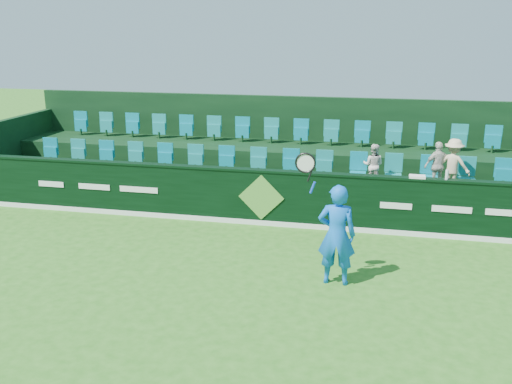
% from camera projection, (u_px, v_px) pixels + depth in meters
% --- Properties ---
extents(ground, '(60.00, 60.00, 0.00)m').
position_uv_depth(ground, '(216.00, 298.00, 10.00)').
color(ground, '#276518').
rests_on(ground, ground).
extents(sponsor_hoarding, '(16.00, 0.25, 1.35)m').
position_uv_depth(sponsor_hoarding, '(262.00, 197.00, 13.56)').
color(sponsor_hoarding, black).
rests_on(sponsor_hoarding, ground).
extents(stand_tier_front, '(16.00, 2.00, 0.80)m').
position_uv_depth(stand_tier_front, '(271.00, 195.00, 14.67)').
color(stand_tier_front, black).
rests_on(stand_tier_front, ground).
extents(stand_tier_back, '(16.00, 1.80, 1.30)m').
position_uv_depth(stand_tier_back, '(283.00, 168.00, 16.38)').
color(stand_tier_back, black).
rests_on(stand_tier_back, ground).
extents(stand_rear, '(16.00, 4.10, 2.60)m').
position_uv_depth(stand_rear, '(286.00, 146.00, 16.64)').
color(stand_rear, black).
rests_on(stand_rear, ground).
extents(seat_row_front, '(13.50, 0.50, 0.60)m').
position_uv_depth(seat_row_front, '(274.00, 165.00, 14.85)').
color(seat_row_front, '#087D90').
rests_on(seat_row_front, stand_tier_front).
extents(seat_row_back, '(13.50, 0.50, 0.60)m').
position_uv_depth(seat_row_back, '(286.00, 134.00, 16.40)').
color(seat_row_back, '#087D90').
rests_on(seat_row_back, stand_tier_back).
extents(tennis_player, '(1.18, 0.46, 2.52)m').
position_uv_depth(tennis_player, '(336.00, 234.00, 10.34)').
color(tennis_player, blue).
rests_on(tennis_player, ground).
extents(spectator_left, '(0.57, 0.47, 1.05)m').
position_uv_depth(spectator_left, '(373.00, 165.00, 13.91)').
color(spectator_left, silver).
rests_on(spectator_left, stand_tier_front).
extents(spectator_middle, '(0.74, 0.54, 1.17)m').
position_uv_depth(spectator_middle, '(438.00, 166.00, 13.58)').
color(spectator_middle, beige).
rests_on(spectator_middle, stand_tier_front).
extents(spectator_right, '(0.92, 0.72, 1.25)m').
position_uv_depth(spectator_right, '(453.00, 165.00, 13.50)').
color(spectator_right, beige).
rests_on(spectator_right, stand_tier_front).
extents(towel, '(0.35, 0.23, 0.05)m').
position_uv_depth(towel, '(417.00, 177.00, 12.64)').
color(towel, white).
rests_on(towel, sponsor_hoarding).
extents(drinks_bottle, '(0.07, 0.07, 0.22)m').
position_uv_depth(drinks_bottle, '(447.00, 175.00, 12.49)').
color(drinks_bottle, white).
rests_on(drinks_bottle, sponsor_hoarding).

